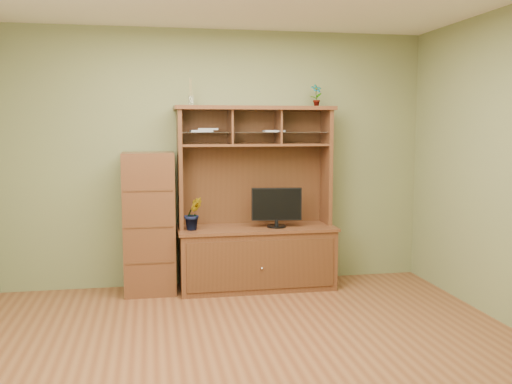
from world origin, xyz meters
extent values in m
cube|color=brown|center=(0.00, 0.00, -0.01)|extent=(4.50, 4.00, 0.02)
cube|color=olive|center=(0.00, 2.01, 1.35)|extent=(4.50, 0.02, 2.70)
cube|color=olive|center=(0.00, -2.01, 1.35)|extent=(4.50, 0.02, 2.70)
cube|color=#472614|center=(0.36, 1.71, 0.31)|extent=(1.60, 0.55, 0.62)
cube|color=#3B2010|center=(0.36, 1.42, 0.31)|extent=(1.50, 0.01, 0.50)
sphere|color=silver|center=(0.36, 1.41, 0.28)|extent=(0.02, 0.02, 0.02)
cube|color=#472614|center=(0.36, 1.71, 0.64)|extent=(1.64, 0.59, 0.03)
cube|color=#472614|center=(-0.42, 1.80, 1.27)|extent=(0.04, 0.35, 1.25)
cube|color=#472614|center=(1.14, 1.80, 1.27)|extent=(0.04, 0.35, 1.25)
cube|color=#3B2010|center=(0.36, 1.97, 1.27)|extent=(1.52, 0.02, 1.25)
cube|color=#472614|center=(0.36, 1.80, 1.88)|extent=(1.66, 0.40, 0.04)
cube|color=#472614|center=(0.36, 1.80, 1.50)|extent=(1.52, 0.32, 0.02)
cube|color=#472614|center=(0.10, 1.80, 1.69)|extent=(0.02, 0.31, 0.35)
cube|color=#472614|center=(0.61, 1.80, 1.69)|extent=(0.02, 0.31, 0.35)
cube|color=silver|center=(0.36, 1.79, 1.63)|extent=(1.50, 0.27, 0.01)
cylinder|color=black|center=(0.56, 1.65, 0.66)|extent=(0.20, 0.20, 0.02)
cylinder|color=black|center=(0.56, 1.65, 0.70)|extent=(0.04, 0.04, 0.06)
cube|color=black|center=(0.56, 1.65, 0.89)|extent=(0.52, 0.11, 0.34)
imported|color=#26511B|center=(-0.30, 1.65, 0.82)|extent=(0.21, 0.18, 0.33)
imported|color=#2C6B25|center=(1.02, 1.80, 2.02)|extent=(0.14, 0.11, 0.24)
cylinder|color=silver|center=(-0.30, 1.80, 1.95)|extent=(0.05, 0.05, 0.10)
cylinder|color=#9A854D|center=(-0.30, 1.80, 2.08)|extent=(0.04, 0.04, 0.18)
cube|color=#9E9EA2|center=(-0.20, 1.80, 1.64)|extent=(0.23, 0.18, 0.02)
cube|color=#9E9EA2|center=(-0.13, 1.80, 1.66)|extent=(0.22, 0.17, 0.02)
cube|color=#9E9EA2|center=(0.56, 1.80, 1.64)|extent=(0.21, 0.17, 0.02)
cube|color=#472614|center=(-0.74, 1.75, 0.72)|extent=(0.51, 0.46, 1.43)
cube|color=#3B2010|center=(-0.74, 1.52, 0.36)|extent=(0.47, 0.01, 0.02)
cube|color=#3B2010|center=(-0.74, 1.52, 0.72)|extent=(0.47, 0.01, 0.01)
cube|color=#3B2010|center=(-0.74, 1.52, 1.07)|extent=(0.47, 0.01, 0.02)
camera|label=1|loc=(-0.73, -4.05, 1.69)|focal=40.00mm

